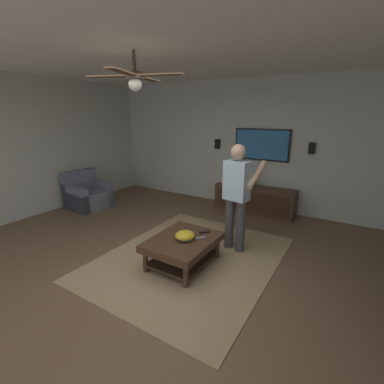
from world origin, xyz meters
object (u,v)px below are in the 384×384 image
Objects in this scene: armchair at (88,195)px; book at (186,237)px; remote_white at (182,236)px; wall_speaker_left at (312,148)px; person_standing at (237,192)px; remote_grey at (201,238)px; media_console at (254,199)px; vase_round at (251,181)px; remote_black at (204,232)px; wall_speaker_right at (218,144)px; ceiling_fan at (135,78)px; tv at (262,145)px; coffee_table at (183,245)px; bowl at (185,235)px.

armchair reaches higher than book.
armchair is 5.86× the size of remote_white.
wall_speaker_left is at bearing -44.56° from remote_white.
person_standing is 7.45× the size of book.
wall_speaker_left reaches higher than remote_grey.
person_standing is at bearing 10.18° from media_console.
remote_grey is 0.68× the size of vase_round.
remote_black and remote_grey have the same top height.
media_console is at bearing 19.92° from person_standing.
remote_black is (0.28, -0.21, 0.00)m from remote_white.
armchair is 3.20m from wall_speaker_right.
person_standing is 0.77m from remote_black.
wall_speaker_right is at bearing 90.00° from wall_speaker_left.
armchair is at bearing 131.11° from wall_speaker_right.
armchair is at bearing 67.11° from ceiling_fan.
tv reaches higher than remote_black.
coffee_table is at bearing 159.27° from wall_speaker_left.
media_console is 3.65m from ceiling_fan.
wall_speaker_right is (2.90, 0.98, 0.92)m from bowl.
armchair is 3.99× the size of book.
coffee_table is 3.29m from wall_speaker_left.
wall_speaker_left reaches higher than media_console.
bowl reaches higher than remote_grey.
wall_speaker_left is at bearing 16.77° from remote_grey.
wall_speaker_left is 1.00× the size of wall_speaker_right.
person_standing reaches higher than bowl.
coffee_table is at bearing 179.98° from vase_round.
wall_speaker_right reaches higher than bowl.
remote_black is 2.22m from ceiling_fan.
remote_grey is (-0.70, 0.22, -0.52)m from person_standing.
armchair is 3.65m from ceiling_fan.
wall_speaker_right is (2.86, 0.97, 0.96)m from book.
tv is 5.35× the size of book.
ceiling_fan is at bearing 110.66° from bowl.
bowl is at bearing -100.60° from coffee_table.
person_standing reaches higher than armchair.
wall_speaker_left is at bearing -90.00° from wall_speaker_right.
person_standing reaches higher than wall_speaker_right.
remote_white is 0.13× the size of ceiling_fan.
remote_grey is at bearing -96.75° from remote_white.
wall_speaker_right is at bearing -90.72° from tv.
vase_round reaches higher than bowl.
armchair is at bearing 74.02° from coffee_table.
ceiling_fan reaches higher than coffee_table.
bowl is (-2.65, 0.06, 0.18)m from media_console.
remote_white is at bearing -177.58° from remote_black.
book is (-0.88, -3.24, 0.14)m from armchair.
tv is (0.24, 0.00, 1.15)m from media_console.
person_standing is at bearing -166.88° from vase_round.
remote_white is at bearing -126.72° from book.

